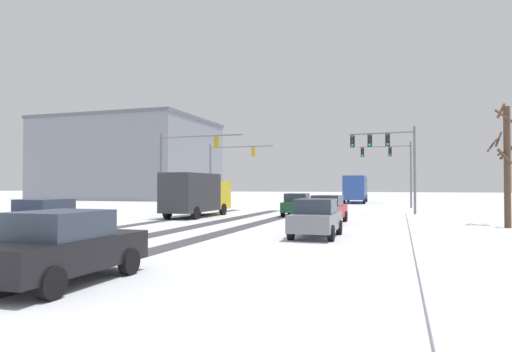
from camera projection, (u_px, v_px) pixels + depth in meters
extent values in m
cube|color=#424247|center=(191.00, 227.00, 23.36)|extent=(1.12, 33.12, 0.01)
cube|color=#424247|center=(132.00, 225.00, 24.47)|extent=(0.93, 33.12, 0.01)
cube|color=#424247|center=(238.00, 229.00, 22.56)|extent=(1.02, 33.12, 0.01)
cube|color=white|center=(463.00, 238.00, 17.97)|extent=(4.00, 33.12, 0.12)
cylinder|color=slate|center=(161.00, 173.00, 36.47)|extent=(0.18, 0.18, 6.50)
cylinder|color=slate|center=(200.00, 136.00, 35.31)|extent=(7.17, 0.36, 0.12)
cube|color=#B79319|center=(217.00, 143.00, 34.81)|extent=(0.33, 0.25, 0.90)
sphere|color=black|center=(217.00, 139.00, 34.97)|extent=(0.20, 0.20, 0.20)
sphere|color=black|center=(217.00, 143.00, 34.97)|extent=(0.20, 0.20, 0.20)
sphere|color=green|center=(217.00, 147.00, 34.96)|extent=(0.20, 0.20, 0.20)
cylinder|color=slate|center=(210.00, 175.00, 45.98)|extent=(0.18, 0.18, 6.50)
cylinder|color=slate|center=(241.00, 147.00, 44.89)|extent=(6.77, 0.37, 0.12)
cube|color=#B79319|center=(253.00, 152.00, 44.41)|extent=(0.33, 0.25, 0.90)
sphere|color=black|center=(254.00, 149.00, 44.57)|extent=(0.20, 0.20, 0.20)
sphere|color=black|center=(254.00, 152.00, 44.56)|extent=(0.20, 0.20, 0.20)
sphere|color=green|center=(254.00, 155.00, 44.56)|extent=(0.20, 0.20, 0.20)
cylinder|color=slate|center=(415.00, 171.00, 32.32)|extent=(0.18, 0.18, 6.50)
cylinder|color=slate|center=(381.00, 133.00, 33.28)|extent=(4.70, 0.48, 0.12)
cube|color=black|center=(388.00, 140.00, 33.09)|extent=(0.34, 0.26, 0.90)
sphere|color=black|center=(387.00, 136.00, 32.95)|extent=(0.20, 0.20, 0.20)
sphere|color=black|center=(387.00, 140.00, 32.94)|extent=(0.20, 0.20, 0.20)
sphere|color=green|center=(387.00, 144.00, 32.93)|extent=(0.20, 0.20, 0.20)
cube|color=black|center=(370.00, 141.00, 33.58)|extent=(0.34, 0.26, 0.90)
sphere|color=black|center=(370.00, 137.00, 33.44)|extent=(0.20, 0.20, 0.20)
sphere|color=black|center=(370.00, 141.00, 33.43)|extent=(0.20, 0.20, 0.20)
sphere|color=green|center=(370.00, 145.00, 33.43)|extent=(0.20, 0.20, 0.20)
cube|color=black|center=(353.00, 142.00, 34.07)|extent=(0.34, 0.26, 0.90)
sphere|color=black|center=(352.00, 137.00, 33.93)|extent=(0.20, 0.20, 0.20)
sphere|color=black|center=(352.00, 141.00, 33.92)|extent=(0.20, 0.20, 0.20)
sphere|color=green|center=(352.00, 145.00, 33.92)|extent=(0.20, 0.20, 0.20)
cylinder|color=slate|center=(411.00, 175.00, 43.73)|extent=(0.18, 0.18, 6.50)
cylinder|color=slate|center=(385.00, 146.00, 44.57)|extent=(4.89, 0.17, 0.12)
cube|color=black|center=(390.00, 152.00, 44.40)|extent=(0.32, 0.24, 0.90)
sphere|color=black|center=(390.00, 149.00, 44.26)|extent=(0.20, 0.20, 0.20)
sphere|color=black|center=(390.00, 152.00, 44.25)|extent=(0.20, 0.20, 0.20)
sphere|color=green|center=(390.00, 155.00, 44.24)|extent=(0.20, 0.20, 0.20)
cube|color=black|center=(362.00, 152.00, 45.25)|extent=(0.32, 0.24, 0.90)
sphere|color=black|center=(362.00, 149.00, 45.11)|extent=(0.20, 0.20, 0.20)
sphere|color=black|center=(362.00, 152.00, 45.10)|extent=(0.20, 0.20, 0.20)
sphere|color=green|center=(362.00, 155.00, 45.10)|extent=(0.20, 0.20, 0.20)
cube|color=#194C2D|center=(297.00, 207.00, 32.08)|extent=(1.92, 4.19, 0.70)
cube|color=#2D3847|center=(297.00, 198.00, 31.95)|extent=(1.66, 1.98, 0.60)
cylinder|color=black|center=(290.00, 210.00, 33.51)|extent=(0.25, 0.65, 0.64)
cylinder|color=black|center=(311.00, 211.00, 33.10)|extent=(0.25, 0.65, 0.64)
cylinder|color=black|center=(283.00, 212.00, 31.06)|extent=(0.25, 0.65, 0.64)
cylinder|color=black|center=(306.00, 213.00, 30.64)|extent=(0.25, 0.65, 0.64)
cube|color=red|center=(328.00, 212.00, 26.00)|extent=(1.84, 4.16, 0.70)
cube|color=#2D3847|center=(327.00, 200.00, 25.87)|extent=(1.63, 1.95, 0.60)
cylinder|color=black|center=(319.00, 216.00, 27.46)|extent=(0.24, 0.65, 0.64)
cylinder|color=black|center=(345.00, 216.00, 26.91)|extent=(0.24, 0.65, 0.64)
cylinder|color=black|center=(309.00, 219.00, 25.07)|extent=(0.24, 0.65, 0.64)
cylinder|color=black|center=(338.00, 219.00, 24.52)|extent=(0.24, 0.65, 0.64)
cube|color=slate|center=(316.00, 221.00, 18.87)|extent=(1.74, 4.12, 0.70)
cube|color=#2D3847|center=(316.00, 206.00, 18.75)|extent=(1.58, 1.91, 0.60)
cylinder|color=black|center=(303.00, 226.00, 20.32)|extent=(0.23, 0.64, 0.64)
cylinder|color=black|center=(339.00, 227.00, 19.84)|extent=(0.23, 0.64, 0.64)
cylinder|color=black|center=(291.00, 232.00, 17.90)|extent=(0.23, 0.64, 0.64)
cylinder|color=black|center=(331.00, 233.00, 17.41)|extent=(0.23, 0.64, 0.64)
cube|color=#233899|center=(47.00, 222.00, 18.59)|extent=(1.79, 4.14, 0.70)
cube|color=#2D3847|center=(45.00, 206.00, 18.47)|extent=(1.60, 1.93, 0.60)
cylinder|color=black|center=(53.00, 227.00, 20.04)|extent=(0.23, 0.64, 0.64)
cylinder|color=black|center=(83.00, 228.00, 19.57)|extent=(0.23, 0.64, 0.64)
cylinder|color=black|center=(7.00, 233.00, 17.60)|extent=(0.23, 0.64, 0.64)
cylinder|color=black|center=(40.00, 234.00, 17.14)|extent=(0.23, 0.64, 0.64)
cube|color=black|center=(65.00, 253.00, 9.93)|extent=(1.72, 4.11, 0.70)
cube|color=#2D3847|center=(60.00, 225.00, 9.80)|extent=(1.57, 1.91, 0.60)
cylinder|color=black|center=(75.00, 258.00, 11.38)|extent=(0.22, 0.64, 0.64)
cylinder|color=black|center=(129.00, 262.00, 10.88)|extent=(0.22, 0.64, 0.64)
cylinder|color=black|center=(51.00, 283.00, 8.47)|extent=(0.22, 0.64, 0.64)
cube|color=#284793|center=(356.00, 188.00, 57.27)|extent=(2.91, 11.09, 2.90)
cube|color=#283342|center=(356.00, 185.00, 57.28)|extent=(2.92, 10.21, 0.90)
cylinder|color=black|center=(364.00, 200.00, 53.22)|extent=(0.34, 0.97, 0.96)
cylinder|color=black|center=(344.00, 200.00, 53.86)|extent=(0.34, 0.97, 0.96)
cylinder|color=black|center=(366.00, 198.00, 60.09)|extent=(0.34, 0.97, 0.96)
cylinder|color=black|center=(348.00, 198.00, 60.74)|extent=(0.34, 0.97, 0.96)
cube|color=yellow|center=(213.00, 195.00, 33.88)|extent=(2.10, 2.20, 2.10)
cube|color=#333338|center=(191.00, 192.00, 30.37)|extent=(2.20, 5.20, 2.60)
cylinder|color=black|center=(198.00, 209.00, 33.75)|extent=(0.28, 0.84, 0.84)
cylinder|color=black|center=(223.00, 209.00, 33.13)|extent=(0.28, 0.84, 0.84)
cylinder|color=black|center=(167.00, 212.00, 29.29)|extent=(0.28, 0.84, 0.84)
cylinder|color=black|center=(195.00, 213.00, 28.67)|extent=(0.28, 0.84, 0.84)
cylinder|color=#4C3828|center=(507.00, 167.00, 23.00)|extent=(0.33, 0.33, 6.28)
cylinder|color=#4C3828|center=(501.00, 111.00, 23.32)|extent=(0.57, 0.60, 0.83)
cylinder|color=#4C3828|center=(505.00, 156.00, 22.81)|extent=(0.73, 0.54, 0.86)
cylinder|color=#4C3828|center=(492.00, 145.00, 23.53)|extent=(0.77, 1.33, 0.82)
cylinder|color=#4C3828|center=(508.00, 119.00, 22.53)|extent=(1.24, 0.23, 1.07)
cylinder|color=#4C3828|center=(499.00, 139.00, 23.33)|extent=(0.52, 0.81, 0.86)
cylinder|color=#4C3828|center=(506.00, 151.00, 23.40)|extent=(0.88, 0.21, 0.52)
cube|color=gray|center=(130.00, 161.00, 73.62)|extent=(24.88, 19.67, 12.42)
cube|color=slate|center=(131.00, 122.00, 73.76)|extent=(25.18, 19.97, 0.50)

